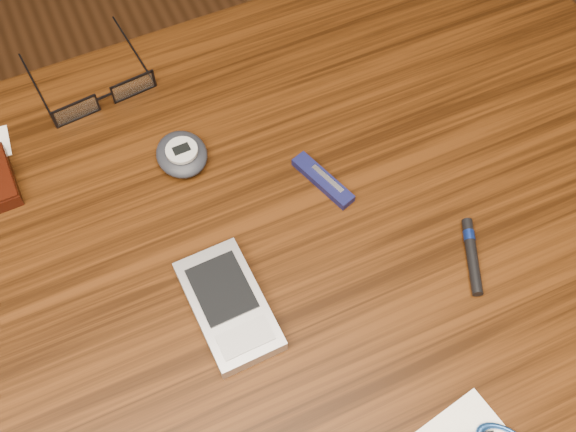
# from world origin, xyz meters

# --- Properties ---
(ground) EXTENTS (3.80, 3.80, 0.00)m
(ground) POSITION_xyz_m (0.00, 0.00, 0.00)
(ground) COLOR #472814
(ground) RESTS_ON ground
(desk) EXTENTS (1.00, 0.70, 0.75)m
(desk) POSITION_xyz_m (0.00, 0.00, 0.65)
(desk) COLOR #331908
(desk) RESTS_ON ground
(eyeglasses) EXTENTS (0.14, 0.14, 0.03)m
(eyeglasses) POSITION_xyz_m (-0.10, 0.27, 0.76)
(eyeglasses) COLOR black
(eyeglasses) RESTS_ON desk
(pda_phone) EXTENTS (0.07, 0.13, 0.02)m
(pda_phone) POSITION_xyz_m (-0.06, -0.04, 0.76)
(pda_phone) COLOR #A8A9AD
(pda_phone) RESTS_ON desk
(pedometer) EXTENTS (0.06, 0.07, 0.03)m
(pedometer) POSITION_xyz_m (-0.04, 0.15, 0.76)
(pedometer) COLOR black
(pedometer) RESTS_ON desk
(pocket_knife) EXTENTS (0.04, 0.08, 0.01)m
(pocket_knife) POSITION_xyz_m (0.09, 0.06, 0.76)
(pocket_knife) COLOR #0C0C37
(pocket_knife) RESTS_ON desk
(black_blue_pen) EXTENTS (0.04, 0.08, 0.01)m
(black_blue_pen) POSITION_xyz_m (0.19, -0.08, 0.76)
(black_blue_pen) COLOR black
(black_blue_pen) RESTS_ON desk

